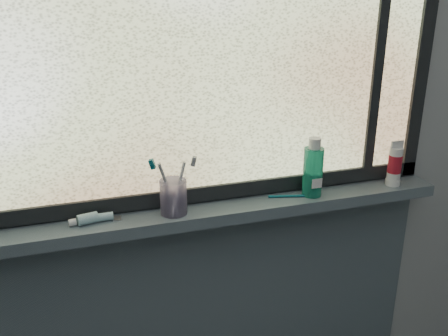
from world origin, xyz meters
TOP-DOWN VIEW (x-y plane):
  - wall_back at (0.00, 1.30)m, footprint 3.00×0.01m
  - windowsill at (0.00, 1.23)m, footprint 1.62×0.14m
  - sill_apron at (0.00, 1.29)m, footprint 1.62×0.02m
  - window_pane at (0.00, 1.28)m, footprint 1.50×0.01m
  - frame_bottom at (0.00, 1.28)m, footprint 1.60×0.03m
  - frame_right at (0.78, 1.28)m, footprint 0.05×0.03m
  - frame_mullion at (0.60, 1.28)m, footprint 0.03×0.03m
  - toothpaste_tube at (-0.36, 1.23)m, footprint 0.19×0.06m
  - toothbrush_cup at (-0.12, 1.22)m, footprint 0.11×0.11m
  - toothbrush_lying at (0.29, 1.22)m, footprint 0.20×0.07m
  - mouthwash_bottle at (0.36, 1.22)m, footprint 0.09×0.09m
  - cream_tube at (0.67, 1.21)m, footprint 0.06×0.06m

SIDE VIEW (x-z plane):
  - sill_apron at x=0.00m, z-range 0.00..0.98m
  - windowsill at x=0.00m, z-range 0.98..1.02m
  - toothbrush_lying at x=0.29m, z-range 1.02..1.03m
  - toothpaste_tube at x=-0.36m, z-range 1.02..1.05m
  - frame_bottom at x=0.00m, z-range 1.02..1.07m
  - toothbrush_cup at x=-0.12m, z-range 1.02..1.13m
  - cream_tube at x=0.67m, z-range 1.05..1.17m
  - mouthwash_bottle at x=0.36m, z-range 1.04..1.20m
  - wall_back at x=0.00m, z-range 0.00..2.50m
  - frame_right at x=0.78m, z-range 0.98..2.08m
  - window_pane at x=0.00m, z-range 1.03..2.03m
  - frame_mullion at x=0.60m, z-range 1.03..2.03m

